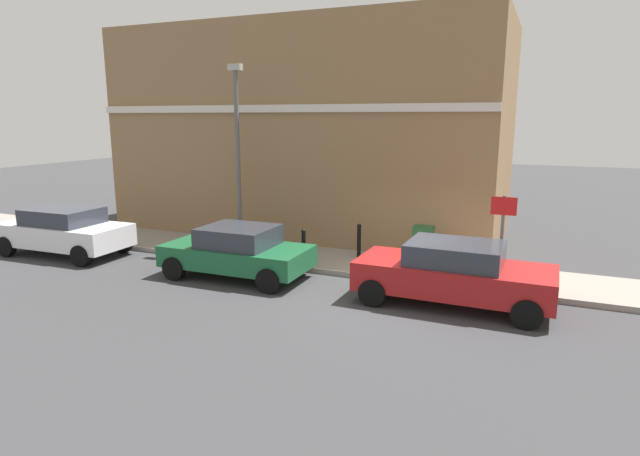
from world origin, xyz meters
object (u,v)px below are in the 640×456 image
(car_red, at_px, (454,273))
(car_green, at_px, (237,251))
(lamppost, at_px, (238,149))
(street_sign, at_px, (502,228))
(utility_cabinet, at_px, (423,248))
(bollard_near_cabinet, at_px, (359,240))
(bollard_far_kerb, at_px, (304,246))
(car_white, at_px, (64,230))

(car_red, relative_size, car_green, 1.12)
(car_red, xyz_separation_m, lamppost, (2.35, 7.19, 2.53))
(street_sign, bearing_deg, car_green, 101.71)
(car_red, distance_m, car_green, 5.74)
(utility_cabinet, relative_size, lamppost, 0.20)
(car_green, height_order, lamppost, lamppost)
(car_red, xyz_separation_m, bollard_near_cabinet, (2.56, 3.20, -0.06))
(bollard_near_cabinet, distance_m, lamppost, 4.77)
(car_red, height_order, car_green, car_red)
(bollard_near_cabinet, distance_m, street_sign, 4.41)
(bollard_near_cabinet, bearing_deg, street_sign, -107.73)
(bollard_near_cabinet, bearing_deg, car_red, -128.65)
(utility_cabinet, xyz_separation_m, bollard_far_kerb, (-1.21, 3.15, 0.02))
(car_green, bearing_deg, lamppost, -60.49)
(street_sign, bearing_deg, car_red, 143.97)
(car_white, bearing_deg, car_green, 179.21)
(utility_cabinet, bearing_deg, car_white, 103.95)
(utility_cabinet, bearing_deg, car_red, -152.86)
(bollard_near_cabinet, xyz_separation_m, street_sign, (-1.31, -4.11, 0.96))
(car_white, height_order, utility_cabinet, car_white)
(lamppost, bearing_deg, car_green, -149.70)
(lamppost, bearing_deg, street_sign, -97.75)
(car_white, distance_m, street_sign, 13.08)
(car_red, xyz_separation_m, car_white, (-0.23, 12.06, 0.01))
(car_green, distance_m, utility_cabinet, 5.17)
(car_green, bearing_deg, car_white, 0.05)
(utility_cabinet, xyz_separation_m, bollard_near_cabinet, (0.10, 1.94, 0.02))
(car_red, height_order, street_sign, street_sign)
(lamppost, bearing_deg, utility_cabinet, -88.93)
(street_sign, bearing_deg, bollard_near_cabinet, 72.27)
(bollard_far_kerb, bearing_deg, lamppost, 68.46)
(car_red, xyz_separation_m, utility_cabinet, (2.46, 1.26, -0.09))
(bollard_near_cabinet, height_order, bollard_far_kerb, same)
(bollard_near_cabinet, bearing_deg, utility_cabinet, -92.95)
(street_sign, bearing_deg, utility_cabinet, 60.77)
(car_white, bearing_deg, lamppost, -153.81)
(car_white, distance_m, bollard_far_kerb, 7.80)
(car_red, distance_m, bollard_near_cabinet, 4.10)
(bollard_near_cabinet, bearing_deg, bollard_far_kerb, 137.24)
(car_green, xyz_separation_m, utility_cabinet, (2.59, -4.48, -0.05))
(car_white, bearing_deg, car_red, 179.44)
(car_green, bearing_deg, street_sign, -169.08)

